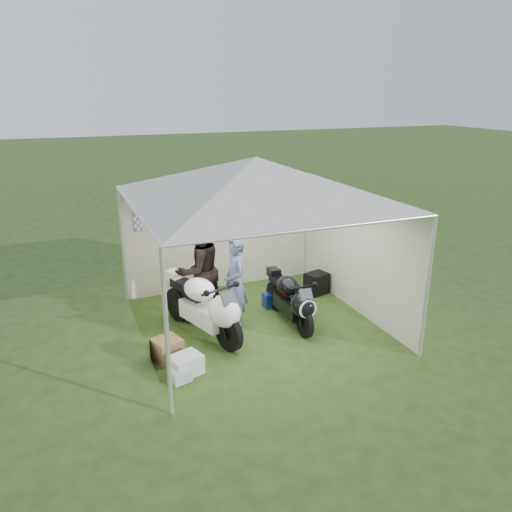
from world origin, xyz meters
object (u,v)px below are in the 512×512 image
Objects in this scene: paddock_stand at (273,300)px; crate_1 at (167,349)px; motorcycle_white at (206,306)px; person_blue_jacket at (235,282)px; crate_0 at (186,365)px; equipment_box at (317,283)px; motorcycle_black at (291,299)px; person_dark_jacket at (198,270)px; crate_2 at (180,375)px; canopy_tent at (256,182)px.

paddock_stand is 2.65m from crate_1.
person_blue_jacket is at bearing 0.95° from motorcycle_white.
paddock_stand is 0.85× the size of crate_0.
crate_0 is (-3.28, -2.01, -0.07)m from equipment_box.
person_dark_jacket reaches higher than motorcycle_black.
equipment_box is at bearing 1.37° from motorcycle_white.
crate_2 is at bearing 42.70° from person_dark_jacket.
motorcycle_black is 2.40m from crate_1.
paddock_stand reaches higher than crate_2.
crate_2 is at bearing -147.50° from equipment_box.
crate_2 is at bearing -86.70° from crate_1.
crate_0 is at bearing -71.78° from crate_1.
canopy_tent is 1.92m from person_dark_jacket.
crate_1 is at bearing -169.77° from motorcycle_black.
motorcycle_white is at bearing -155.39° from paddock_stand.
motorcycle_black is 2.58m from crate_2.
equipment_box reaches higher than crate_2.
motorcycle_white is at bearing -69.94° from person_blue_jacket.
motorcycle_black is (1.56, -0.10, -0.09)m from motorcycle_white.
equipment_box is at bearing 44.68° from motorcycle_black.
equipment_box reaches higher than crate_0.
canopy_tent is 3.04m from crate_1.
crate_2 is at bearing -140.52° from paddock_stand.
equipment_box is at bearing 163.08° from person_dark_jacket.
motorcycle_white is (-0.96, -0.13, -2.00)m from canopy_tent.
canopy_tent reaches higher than crate_2.
motorcycle_white is 5.34× the size of paddock_stand.
crate_2 is (0.04, -0.67, -0.07)m from crate_1.
paddock_stand is 1.14m from equipment_box.
motorcycle_black is at bearing 128.32° from person_dark_jacket.
motorcycle_white is 1.48m from crate_2.
person_blue_jacket is at bearing -152.54° from paddock_stand.
crate_1 is at bearing 93.30° from crate_2.
crate_2 is (-1.71, -1.32, -2.47)m from canopy_tent.
equipment_box is (1.70, 0.85, -2.35)m from canopy_tent.
canopy_tent is 12.55× the size of crate_0.
crate_1 is at bearing 30.83° from person_dark_jacket.
person_dark_jacket is 6.83× the size of crate_2.
canopy_tent reaches higher than crate_0.
crate_0 is (-0.70, -1.71, -0.81)m from person_dark_jacket.
motorcycle_white is 2.86m from equipment_box.
crate_1 is (-1.75, -0.65, -2.40)m from canopy_tent.
canopy_tent reaches higher than motorcycle_white.
equipment_box is (2.05, 0.77, -0.60)m from person_blue_jacket.
crate_0 is (-2.18, -1.74, 0.01)m from paddock_stand.
motorcycle_white is at bearing -159.65° from equipment_box.
person_blue_jacket is at bearing -159.53° from equipment_box.
person_dark_jacket is (-1.48, -0.02, 0.82)m from paddock_stand.
motorcycle_white is 1.77m from paddock_stand.
paddock_stand is at bearing 27.68° from crate_1.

